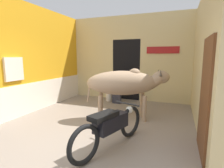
# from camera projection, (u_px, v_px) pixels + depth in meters

# --- Properties ---
(ground_plane) EXTENTS (30.00, 30.00, 0.00)m
(ground_plane) POSITION_uv_depth(u_px,v_px,m) (68.00, 148.00, 3.31)
(ground_plane) COLOR gray
(wall_left_shopfront) EXTENTS (0.25, 4.14, 3.30)m
(wall_left_shopfront) POSITION_uv_depth(u_px,v_px,m) (41.00, 60.00, 5.82)
(wall_left_shopfront) COLOR orange
(wall_left_shopfront) RESTS_ON ground_plane
(wall_back_with_doorway) EXTENTS (4.70, 0.93, 3.30)m
(wall_back_with_doorway) POSITION_uv_depth(u_px,v_px,m) (129.00, 63.00, 7.16)
(wall_back_with_doorway) COLOR #D1BC84
(wall_back_with_doorway) RESTS_ON ground_plane
(wall_right_with_door) EXTENTS (0.22, 4.14, 3.30)m
(wall_right_with_door) POSITION_uv_depth(u_px,v_px,m) (205.00, 61.00, 4.06)
(wall_right_with_door) COLOR #D1BC84
(wall_right_with_door) RESTS_ON ground_plane
(cow) EXTENTS (2.27, 1.32, 1.41)m
(cow) POSITION_uv_depth(u_px,v_px,m) (125.00, 83.00, 4.74)
(cow) COLOR tan
(cow) RESTS_ON ground_plane
(motorcycle_near) EXTENTS (0.81, 1.90, 0.78)m
(motorcycle_near) POSITION_uv_depth(u_px,v_px,m) (111.00, 126.00, 3.25)
(motorcycle_near) COLOR black
(motorcycle_near) RESTS_ON ground_plane
(shopkeeper_seated) EXTENTS (0.45, 0.34, 1.15)m
(shopkeeper_seated) POSITION_uv_depth(u_px,v_px,m) (118.00, 87.00, 6.53)
(shopkeeper_seated) COLOR #282833
(shopkeeper_seated) RESTS_ON ground_plane
(plastic_stool) EXTENTS (0.37, 0.37, 0.40)m
(plastic_stool) POSITION_uv_depth(u_px,v_px,m) (109.00, 95.00, 6.86)
(plastic_stool) COLOR beige
(plastic_stool) RESTS_ON ground_plane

